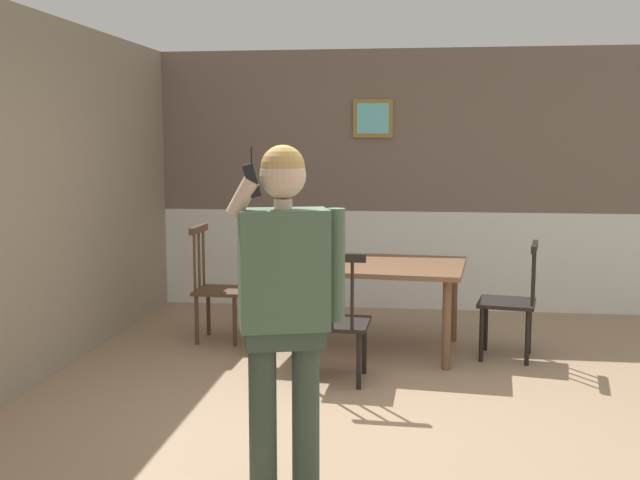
# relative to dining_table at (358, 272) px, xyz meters

# --- Properties ---
(ground_plane) EXTENTS (7.53, 7.53, 0.00)m
(ground_plane) POSITION_rel_dining_table_xyz_m (0.40, -1.73, -0.66)
(ground_plane) COLOR #9E7F60
(room_back_partition) EXTENTS (5.36, 0.17, 2.69)m
(room_back_partition) POSITION_rel_dining_table_xyz_m (0.40, 1.70, 0.63)
(room_back_partition) COLOR #756056
(room_back_partition) RESTS_ON ground_plane
(dining_table) EXTENTS (1.85, 1.25, 0.74)m
(dining_table) POSITION_rel_dining_table_xyz_m (0.00, 0.00, 0.00)
(dining_table) COLOR brown
(dining_table) RESTS_ON ground_plane
(chair_near_window) EXTENTS (0.44, 0.44, 1.02)m
(chair_near_window) POSITION_rel_dining_table_xyz_m (-1.26, 0.12, -0.19)
(chair_near_window) COLOR #513823
(chair_near_window) RESTS_ON ground_plane
(chair_by_doorway) EXTENTS (0.49, 0.49, 0.98)m
(chair_by_doorway) POSITION_rel_dining_table_xyz_m (-0.09, -0.93, -0.20)
(chair_by_doorway) COLOR black
(chair_by_doorway) RESTS_ON ground_plane
(chair_at_table_head) EXTENTS (0.52, 0.52, 0.95)m
(chair_at_table_head) POSITION_rel_dining_table_xyz_m (1.26, -0.13, -0.19)
(chair_at_table_head) COLOR black
(chair_at_table_head) RESTS_ON ground_plane
(person_figure) EXTENTS (0.56, 0.36, 1.74)m
(person_figure) POSITION_rel_dining_table_xyz_m (-0.14, -2.72, 0.35)
(person_figure) COLOR #3A493A
(person_figure) RESTS_ON ground_plane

